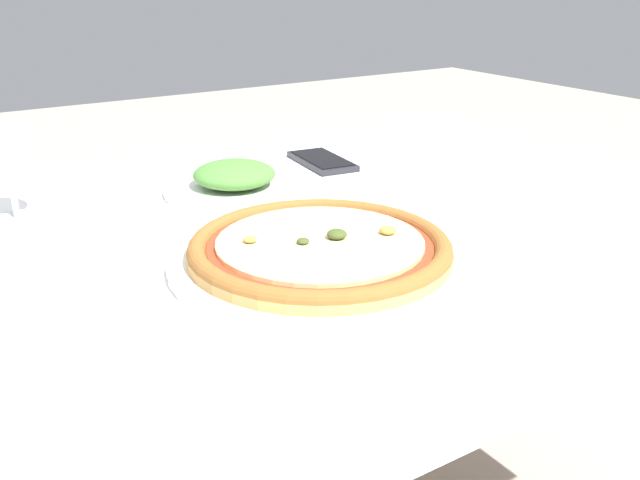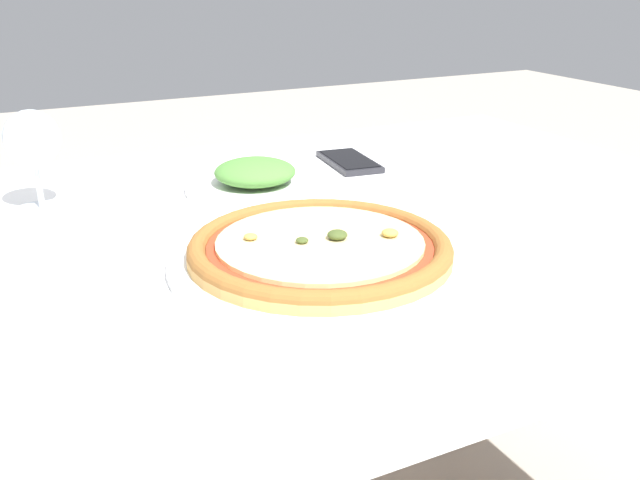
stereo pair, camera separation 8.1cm
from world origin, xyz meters
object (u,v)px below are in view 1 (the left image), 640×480
object	(u,v)px
pizza_plate	(320,251)
side_plate	(235,181)
cell_phone	(322,161)
dining_table	(252,290)
wine_glass_far_left	(6,149)

from	to	relation	value
pizza_plate	side_plate	bearing A→B (deg)	82.46
cell_phone	side_plate	size ratio (longest dim) A/B	0.71
dining_table	side_plate	world-z (taller)	side_plate
dining_table	side_plate	xyz separation A→B (m)	(0.06, 0.17, 0.10)
side_plate	dining_table	bearing A→B (deg)	-110.23
wine_glass_far_left	cell_phone	xyz separation A→B (m)	(0.50, 0.02, -0.09)
pizza_plate	wine_glass_far_left	size ratio (longest dim) A/B	2.46
pizza_plate	side_plate	size ratio (longest dim) A/B	1.65
dining_table	cell_phone	xyz separation A→B (m)	(0.26, 0.23, 0.09)
dining_table	pizza_plate	world-z (taller)	pizza_plate
wine_glass_far_left	side_plate	bearing A→B (deg)	-8.61
pizza_plate	cell_phone	bearing A→B (deg)	56.85
wine_glass_far_left	cell_phone	distance (m)	0.51
side_plate	pizza_plate	bearing A→B (deg)	-97.54
wine_glass_far_left	dining_table	bearing A→B (deg)	-41.57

